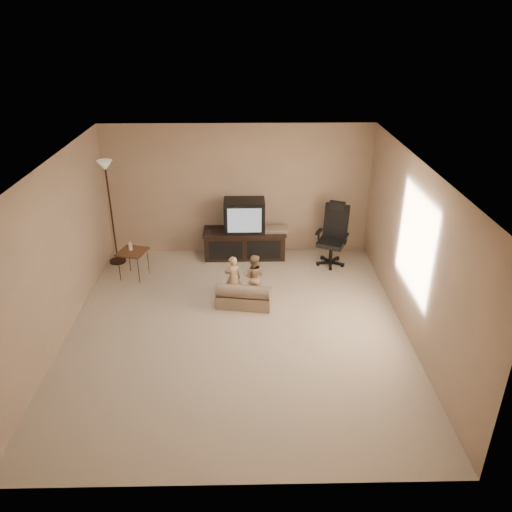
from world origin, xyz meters
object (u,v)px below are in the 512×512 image
(office_chair, at_px, (333,242))
(floor_lamp, at_px, (108,190))
(toddler_left, at_px, (233,278))
(child_sofa, at_px, (244,296))
(side_table, at_px, (132,252))
(tv_stand, at_px, (245,233))
(toddler_right, at_px, (254,276))

(office_chair, distance_m, floor_lamp, 4.18)
(office_chair, bearing_deg, toddler_left, -120.47)
(child_sofa, bearing_deg, side_table, 161.34)
(side_table, height_order, floor_lamp, floor_lamp)
(tv_stand, relative_size, toddler_right, 2.09)
(floor_lamp, xyz_separation_m, toddler_left, (2.22, -1.38, -1.05))
(toddler_left, bearing_deg, toddler_right, 176.14)
(floor_lamp, xyz_separation_m, child_sofa, (2.41, -1.62, -1.26))
(office_chair, bearing_deg, toddler_right, -115.69)
(child_sofa, bearing_deg, toddler_left, 135.39)
(toddler_left, relative_size, toddler_right, 1.00)
(office_chair, height_order, toddler_right, office_chair)
(side_table, bearing_deg, child_sofa, -27.29)
(toddler_right, bearing_deg, tv_stand, -68.99)
(toddler_left, xyz_separation_m, toddler_right, (0.34, 0.04, 0.00))
(office_chair, distance_m, toddler_right, 1.92)
(office_chair, distance_m, side_table, 3.64)
(child_sofa, bearing_deg, tv_stand, 98.09)
(office_chair, xyz_separation_m, toddler_right, (-1.48, -1.21, -0.04))
(side_table, height_order, child_sofa, side_table)
(child_sofa, bearing_deg, office_chair, 50.91)
(office_chair, distance_m, child_sofa, 2.24)
(office_chair, bearing_deg, floor_lamp, -156.63)
(floor_lamp, bearing_deg, side_table, -53.71)
(floor_lamp, bearing_deg, tv_stand, 5.06)
(floor_lamp, bearing_deg, office_chair, -1.72)
(side_table, bearing_deg, tv_stand, 22.55)
(tv_stand, relative_size, floor_lamp, 0.81)
(toddler_left, distance_m, toddler_right, 0.35)
(floor_lamp, bearing_deg, toddler_left, -31.72)
(toddler_left, bearing_deg, child_sofa, 116.03)
(side_table, xyz_separation_m, floor_lamp, (-0.45, 0.61, 0.94))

